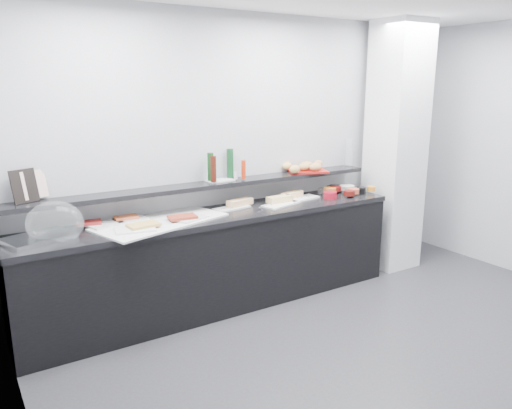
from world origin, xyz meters
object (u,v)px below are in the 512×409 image
framed_print (24,186)px  carafe (349,153)px  bread_tray (307,171)px  cloche_base (39,238)px  sandwich_plate_mid (281,204)px  condiment_tray (220,180)px

framed_print → carafe: (3.29, -0.03, 0.02)m
bread_tray → carafe: (0.61, 0.04, 0.14)m
cloche_base → sandwich_plate_mid: (2.18, -0.04, -0.01)m
cloche_base → carafe: bearing=-14.9°
condiment_tray → carafe: size_ratio=0.83×
cloche_base → sandwich_plate_mid: cloche_base is taller
sandwich_plate_mid → bread_tray: bearing=8.3°
carafe → condiment_tray: bearing=179.5°
framed_print → bread_tray: 2.69m
framed_print → condiment_tray: size_ratio=1.04×
cloche_base → sandwich_plate_mid: size_ratio=1.18×
cloche_base → framed_print: (-0.03, 0.24, 0.36)m
cloche_base → framed_print: size_ratio=1.81×
sandwich_plate_mid → bread_tray: (0.47, 0.20, 0.25)m
cloche_base → carafe: size_ratio=1.57×
cloche_base → bread_tray: bearing=-15.0°
framed_print → sandwich_plate_mid: bearing=-28.3°
condiment_tray → carafe: bearing=-3.8°
framed_print → carafe: size_ratio=0.87×
sandwich_plate_mid → framed_print: size_ratio=1.53×
framed_print → condiment_tray: (1.69, -0.02, -0.12)m
cloche_base → carafe: (3.26, 0.21, 0.38)m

